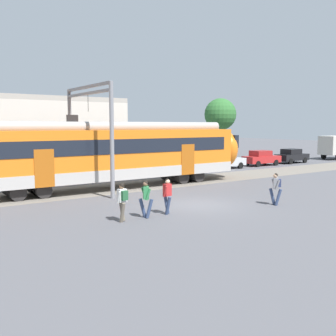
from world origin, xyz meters
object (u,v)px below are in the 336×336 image
at_px(pedestrian_green, 146,197).
at_px(pedestrian_red, 167,194).
at_px(pedestrian_white, 122,199).
at_px(parked_car_red, 261,158).
at_px(pedestrian_grey, 276,186).
at_px(parked_car_silver, 225,161).
at_px(parked_car_black, 292,156).

bearing_deg(pedestrian_green, pedestrian_red, 3.60).
relative_size(pedestrian_white, parked_car_red, 0.41).
relative_size(pedestrian_green, pedestrian_grey, 1.00).
bearing_deg(pedestrian_white, pedestrian_green, 2.12).
xyz_separation_m(pedestrian_red, pedestrian_grey, (5.77, -1.47, 0.03)).
distance_m(pedestrian_white, pedestrian_grey, 8.28).
distance_m(pedestrian_red, pedestrian_grey, 5.95).
xyz_separation_m(pedestrian_green, parked_car_silver, (16.45, 12.68, -0.18)).
distance_m(pedestrian_white, pedestrian_green, 1.20).
relative_size(pedestrian_red, parked_car_silver, 0.42).
height_order(parked_car_silver, parked_car_black, same).
bearing_deg(parked_car_black, pedestrian_green, -154.14).
relative_size(pedestrian_white, pedestrian_red, 1.00).
distance_m(pedestrian_green, pedestrian_grey, 7.11).
bearing_deg(pedestrian_grey, parked_car_silver, 56.07).
xyz_separation_m(pedestrian_green, parked_car_black, (26.30, 12.75, -0.18)).
height_order(pedestrian_grey, parked_car_silver, pedestrian_grey).
relative_size(pedestrian_red, parked_car_red, 0.41).
bearing_deg(pedestrian_green, parked_car_black, 25.86).
distance_m(pedestrian_green, parked_car_black, 29.23).
distance_m(pedestrian_green, pedestrian_red, 1.20).
relative_size(parked_car_red, parked_car_black, 1.01).
bearing_deg(parked_car_red, pedestrian_grey, -135.78).
xyz_separation_m(pedestrian_green, pedestrian_red, (1.20, 0.08, 0.00)).
height_order(pedestrian_white, parked_car_red, pedestrian_white).
relative_size(parked_car_silver, parked_car_red, 0.98).
bearing_deg(pedestrian_red, parked_car_black, 26.79).
relative_size(pedestrian_green, parked_car_red, 0.41).
distance_m(pedestrian_red, parked_car_black, 28.12).
relative_size(pedestrian_white, parked_car_silver, 0.42).
bearing_deg(parked_car_silver, pedestrian_white, -144.19).
height_order(pedestrian_green, pedestrian_grey, same).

